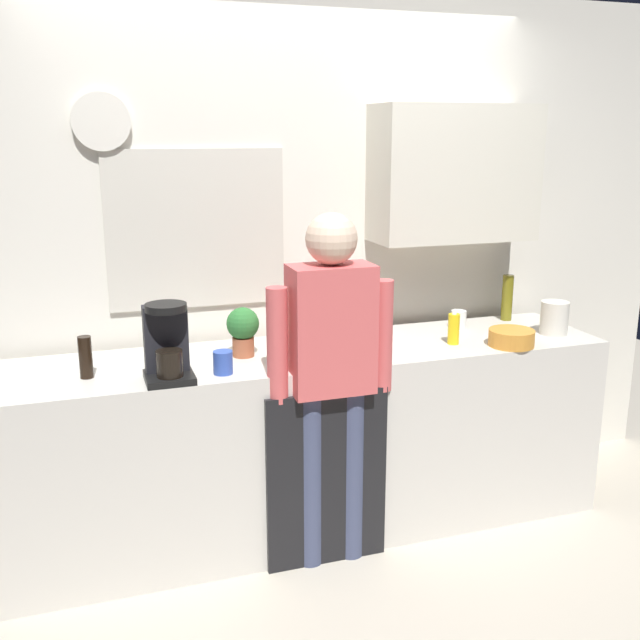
# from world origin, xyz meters

# --- Properties ---
(ground_plane) EXTENTS (8.00, 8.00, 0.00)m
(ground_plane) POSITION_xyz_m (0.00, 0.00, 0.00)
(ground_plane) COLOR beige
(kitchen_counter) EXTENTS (2.90, 0.64, 0.92)m
(kitchen_counter) POSITION_xyz_m (0.00, 0.30, 0.46)
(kitchen_counter) COLOR beige
(kitchen_counter) RESTS_ON ground_plane
(dishwasher_panel) EXTENTS (0.56, 0.02, 0.82)m
(dishwasher_panel) POSITION_xyz_m (-0.03, -0.03, 0.41)
(dishwasher_panel) COLOR black
(dishwasher_panel) RESTS_ON ground_plane
(back_wall_assembly) EXTENTS (4.50, 0.42, 2.60)m
(back_wall_assembly) POSITION_xyz_m (0.10, 0.70, 1.36)
(back_wall_assembly) COLOR silver
(back_wall_assembly) RESTS_ON ground_plane
(coffee_maker) EXTENTS (0.20, 0.20, 0.33)m
(coffee_maker) POSITION_xyz_m (-0.68, 0.11, 1.06)
(coffee_maker) COLOR black
(coffee_maker) RESTS_ON kitchen_counter
(bottle_olive_oil) EXTENTS (0.06, 0.06, 0.25)m
(bottle_olive_oil) POSITION_xyz_m (1.21, 0.53, 1.04)
(bottle_olive_oil) COLOR olive
(bottle_olive_oil) RESTS_ON kitchen_counter
(bottle_dark_sauce) EXTENTS (0.06, 0.06, 0.18)m
(bottle_dark_sauce) POSITION_xyz_m (-1.01, 0.23, 1.01)
(bottle_dark_sauce) COLOR black
(bottle_dark_sauce) RESTS_ON kitchen_counter
(bottle_amber_beer) EXTENTS (0.06, 0.06, 0.23)m
(bottle_amber_beer) POSITION_xyz_m (0.18, 0.44, 1.03)
(bottle_amber_beer) COLOR brown
(bottle_amber_beer) RESTS_ON kitchen_counter
(cup_terracotta_mug) EXTENTS (0.08, 0.08, 0.09)m
(cup_terracotta_mug) POSITION_xyz_m (-0.07, 0.21, 0.96)
(cup_terracotta_mug) COLOR #B26647
(cup_terracotta_mug) RESTS_ON kitchen_counter
(cup_white_mug) EXTENTS (0.08, 0.08, 0.10)m
(cup_white_mug) POSITION_xyz_m (0.87, 0.45, 0.96)
(cup_white_mug) COLOR white
(cup_white_mug) RESTS_ON kitchen_counter
(cup_blue_mug) EXTENTS (0.08, 0.08, 0.10)m
(cup_blue_mug) POSITION_xyz_m (-0.45, 0.10, 0.97)
(cup_blue_mug) COLOR #3351B2
(cup_blue_mug) RESTS_ON kitchen_counter
(mixing_bowl) EXTENTS (0.22, 0.22, 0.08)m
(mixing_bowl) POSITION_xyz_m (0.95, 0.08, 0.96)
(mixing_bowl) COLOR orange
(mixing_bowl) RESTS_ON kitchen_counter
(potted_plant) EXTENTS (0.15, 0.15, 0.23)m
(potted_plant) POSITION_xyz_m (-0.31, 0.33, 1.05)
(potted_plant) COLOR #9E5638
(potted_plant) RESTS_ON kitchen_counter
(dish_soap) EXTENTS (0.06, 0.06, 0.18)m
(dish_soap) POSITION_xyz_m (0.70, 0.20, 0.99)
(dish_soap) COLOR yellow
(dish_soap) RESTS_ON kitchen_counter
(storage_canister) EXTENTS (0.14, 0.14, 0.17)m
(storage_canister) POSITION_xyz_m (1.28, 0.20, 1.00)
(storage_canister) COLOR silver
(storage_canister) RESTS_ON kitchen_counter
(person_at_sink) EXTENTS (0.57, 0.22, 1.60)m
(person_at_sink) POSITION_xyz_m (0.00, 0.00, 0.95)
(person_at_sink) COLOR #3F4766
(person_at_sink) RESTS_ON ground_plane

